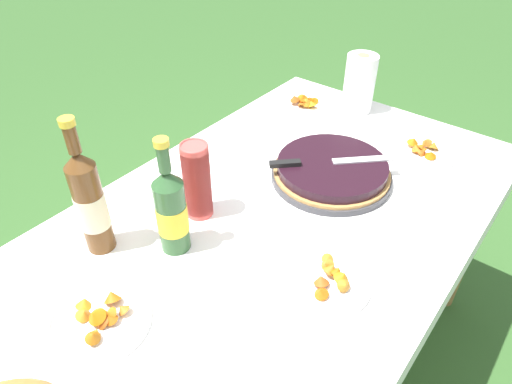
% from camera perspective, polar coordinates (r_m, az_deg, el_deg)
% --- Properties ---
extents(garden_table, '(1.73, 0.91, 0.74)m').
position_cam_1_polar(garden_table, '(1.22, -0.47, -7.89)').
color(garden_table, '#A87A47').
rests_on(garden_table, ground_plane).
extents(tablecloth, '(1.74, 0.92, 0.10)m').
position_cam_1_polar(tablecloth, '(1.18, -0.49, -5.91)').
color(tablecloth, white).
rests_on(tablecloth, garden_table).
extents(berry_tart, '(0.35, 0.35, 0.06)m').
position_cam_1_polar(berry_tart, '(1.36, 9.43, 2.62)').
color(berry_tart, '#38383D').
rests_on(berry_tart, tablecloth).
extents(serving_knife, '(0.28, 0.28, 0.01)m').
position_cam_1_polar(serving_knife, '(1.33, 8.36, 3.78)').
color(serving_knife, silver).
rests_on(serving_knife, berry_tart).
extents(cup_stack, '(0.07, 0.07, 0.21)m').
position_cam_1_polar(cup_stack, '(1.18, -7.39, 1.39)').
color(cup_stack, '#E04C47').
rests_on(cup_stack, tablecloth).
extents(cider_bottle_green, '(0.07, 0.07, 0.31)m').
position_cam_1_polar(cider_bottle_green, '(1.08, -10.55, -2.28)').
color(cider_bottle_green, '#2D562D').
rests_on(cider_bottle_green, tablecloth).
extents(cider_bottle_amber, '(0.07, 0.07, 0.36)m').
position_cam_1_polar(cider_bottle_amber, '(1.11, -20.04, -1.21)').
color(cider_bottle_amber, brown).
rests_on(cider_bottle_amber, tablecloth).
extents(snack_plate_near, '(0.21, 0.21, 0.06)m').
position_cam_1_polar(snack_plate_near, '(1.54, 19.89, 4.73)').
color(snack_plate_near, white).
rests_on(snack_plate_near, tablecloth).
extents(snack_plate_left, '(0.20, 0.20, 0.06)m').
position_cam_1_polar(snack_plate_left, '(1.74, 6.20, 10.89)').
color(snack_plate_left, white).
rests_on(snack_plate_left, tablecloth).
extents(snack_plate_right, '(0.21, 0.21, 0.06)m').
position_cam_1_polar(snack_plate_right, '(1.03, -19.00, -14.81)').
color(snack_plate_right, white).
rests_on(snack_plate_right, tablecloth).
extents(snack_plate_far, '(0.22, 0.22, 0.06)m').
position_cam_1_polar(snack_plate_far, '(1.06, 8.59, -10.66)').
color(snack_plate_far, white).
rests_on(snack_plate_far, tablecloth).
extents(paper_towel_roll, '(0.11, 0.11, 0.21)m').
position_cam_1_polar(paper_towel_roll, '(1.72, 12.80, 13.10)').
color(paper_towel_roll, white).
rests_on(paper_towel_roll, tablecloth).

